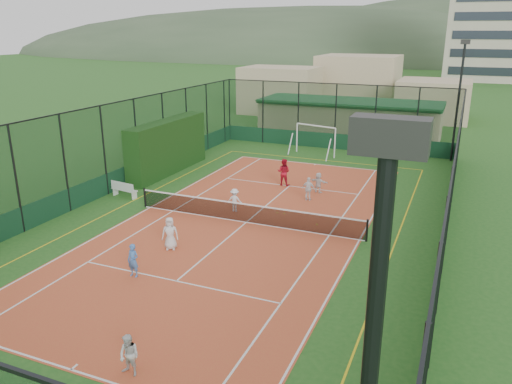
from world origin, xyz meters
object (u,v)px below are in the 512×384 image
at_px(futsal_goal_far, 315,140).
at_px(child_near_right, 129,355).
at_px(child_near_mid, 133,260).
at_px(child_far_left, 235,200).
at_px(child_far_back, 318,183).
at_px(child_near_left, 170,233).
at_px(child_far_right, 309,189).
at_px(coach, 284,172).
at_px(white_bench, 124,189).
at_px(clubhouse, 349,119).
at_px(floodlight_ne, 458,102).

xyz_separation_m(futsal_goal_far, child_near_right, (2.45, -25.93, -0.47)).
bearing_deg(futsal_goal_far, child_near_right, -69.26).
xyz_separation_m(child_near_mid, child_far_left, (0.52, 7.87, -0.04)).
bearing_deg(child_far_back, child_near_left, 84.56).
distance_m(child_far_right, coach, 3.06).
xyz_separation_m(child_far_left, child_far_right, (2.96, 3.13, 0.04)).
bearing_deg(coach, child_near_left, 81.90).
bearing_deg(white_bench, child_near_mid, -43.32).
bearing_deg(coach, clubhouse, -92.40).
bearing_deg(white_bench, clubhouse, 77.57).
bearing_deg(child_far_left, coach, -108.58).
height_order(futsal_goal_far, child_near_left, futsal_goal_far).
bearing_deg(child_far_back, clubhouse, -68.49).
xyz_separation_m(clubhouse, child_near_right, (1.63, -33.41, -0.96)).
distance_m(floodlight_ne, child_far_right, 14.45).
distance_m(clubhouse, child_far_right, 17.78).
relative_size(white_bench, child_near_mid, 1.26).
bearing_deg(child_near_left, child_far_left, 60.22).
height_order(clubhouse, child_near_mid, clubhouse).
bearing_deg(futsal_goal_far, coach, -71.72).
xyz_separation_m(child_far_back, coach, (-2.32, 0.59, 0.22)).
distance_m(floodlight_ne, child_far_back, 13.13).
xyz_separation_m(child_near_mid, child_far_right, (3.48, 11.00, -0.00)).
bearing_deg(child_far_right, child_far_back, -92.56).
relative_size(floodlight_ne, child_near_mid, 6.38).
relative_size(floodlight_ne, child_far_right, 6.39).
xyz_separation_m(clubhouse, child_near_left, (-1.73, -26.01, -0.86)).
bearing_deg(futsal_goal_far, child_far_left, -76.13).
bearing_deg(child_near_mid, child_near_left, 93.75).
bearing_deg(child_far_back, floodlight_ne, -107.19).
relative_size(child_near_right, child_far_left, 1.00).
distance_m(futsal_goal_far, coach, 8.08).
relative_size(white_bench, child_far_left, 1.35).
distance_m(child_near_right, child_far_back, 17.28).
bearing_deg(coach, child_far_right, 135.08).
distance_m(child_far_left, child_far_right, 4.31).
relative_size(child_near_left, child_far_left, 1.17).
relative_size(white_bench, child_near_left, 1.15).
bearing_deg(child_near_right, child_near_mid, 129.49).
bearing_deg(child_far_left, clubhouse, -103.58).
xyz_separation_m(white_bench, child_near_left, (6.07, -4.97, 0.26)).
relative_size(clubhouse, child_near_mid, 11.75).
height_order(child_far_right, coach, coach).
bearing_deg(child_near_left, child_far_back, 46.19).
distance_m(child_near_mid, child_near_right, 5.79).
distance_m(white_bench, coach, 9.23).
bearing_deg(floodlight_ne, child_far_left, -122.37).
bearing_deg(child_far_right, child_far_left, 48.34).
height_order(floodlight_ne, child_far_right, floodlight_ne).
height_order(clubhouse, child_near_right, clubhouse).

